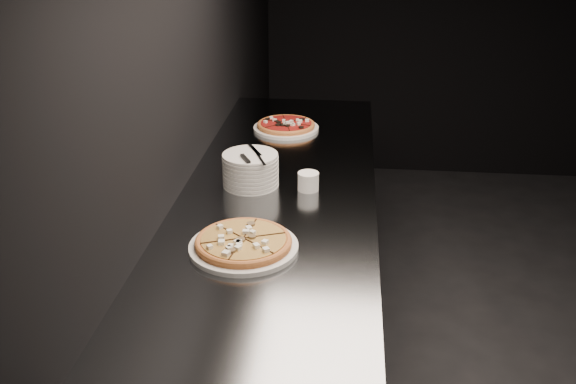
# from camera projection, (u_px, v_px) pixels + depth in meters

# --- Properties ---
(wall_left) EXTENTS (0.02, 5.00, 2.80)m
(wall_left) POSITION_uv_depth(u_px,v_px,m) (178.00, 62.00, 2.33)
(wall_left) COLOR black
(wall_left) RESTS_ON floor
(counter) EXTENTS (0.74, 2.44, 0.92)m
(counter) POSITION_uv_depth(u_px,v_px,m) (280.00, 287.00, 2.68)
(counter) COLOR slate
(counter) RESTS_ON floor
(pizza_mushroom) EXTENTS (0.40, 0.40, 0.04)m
(pizza_mushroom) POSITION_uv_depth(u_px,v_px,m) (244.00, 243.00, 2.03)
(pizza_mushroom) COLOR silver
(pizza_mushroom) RESTS_ON counter
(pizza_tomato) EXTENTS (0.35, 0.35, 0.04)m
(pizza_tomato) POSITION_uv_depth(u_px,v_px,m) (286.00, 126.00, 3.11)
(pizza_tomato) COLOR silver
(pizza_tomato) RESTS_ON counter
(plate_stack) EXTENTS (0.21, 0.21, 0.13)m
(plate_stack) POSITION_uv_depth(u_px,v_px,m) (250.00, 170.00, 2.48)
(plate_stack) COLOR silver
(plate_stack) RESTS_ON counter
(cutlery) EXTENTS (0.09, 0.23, 0.01)m
(cutlery) POSITION_uv_depth(u_px,v_px,m) (252.00, 155.00, 2.44)
(cutlery) COLOR silver
(cutlery) RESTS_ON plate_stack
(ramekin) EXTENTS (0.08, 0.08, 0.07)m
(ramekin) POSITION_uv_depth(u_px,v_px,m) (308.00, 181.00, 2.45)
(ramekin) COLOR silver
(ramekin) RESTS_ON counter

